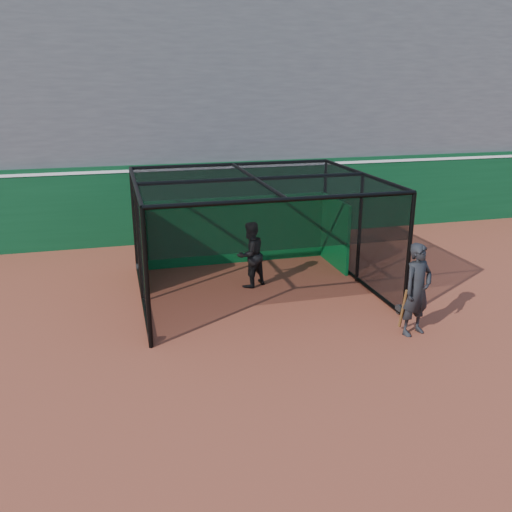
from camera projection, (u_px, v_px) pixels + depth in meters
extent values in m
plane|color=brown|center=(270.00, 361.00, 10.04)|extent=(120.00, 120.00, 0.00)
cube|color=#0A3B1C|center=(197.00, 201.00, 17.48)|extent=(50.00, 0.45, 2.50)
cube|color=white|center=(195.00, 167.00, 17.14)|extent=(50.00, 0.50, 0.08)
cube|color=#4C4C4F|center=(178.00, 111.00, 20.23)|extent=(50.00, 7.85, 7.75)
cube|color=#085422|center=(235.00, 230.00, 15.23)|extent=(5.35, 0.10, 1.90)
cylinder|color=black|center=(150.00, 338.00, 10.70)|extent=(0.08, 0.22, 0.22)
cylinder|color=black|center=(399.00, 309.00, 12.04)|extent=(0.08, 0.22, 0.22)
cylinder|color=black|center=(138.00, 267.00, 14.75)|extent=(0.08, 0.22, 0.22)
cylinder|color=black|center=(325.00, 252.00, 16.08)|extent=(0.08, 0.22, 0.22)
imported|color=black|center=(250.00, 255.00, 13.48)|extent=(1.01, 0.94, 1.66)
imported|color=black|center=(417.00, 290.00, 10.85)|extent=(0.81, 0.65, 1.92)
cylinder|color=#593819|center=(403.00, 309.00, 10.96)|extent=(0.15, 0.36, 0.93)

